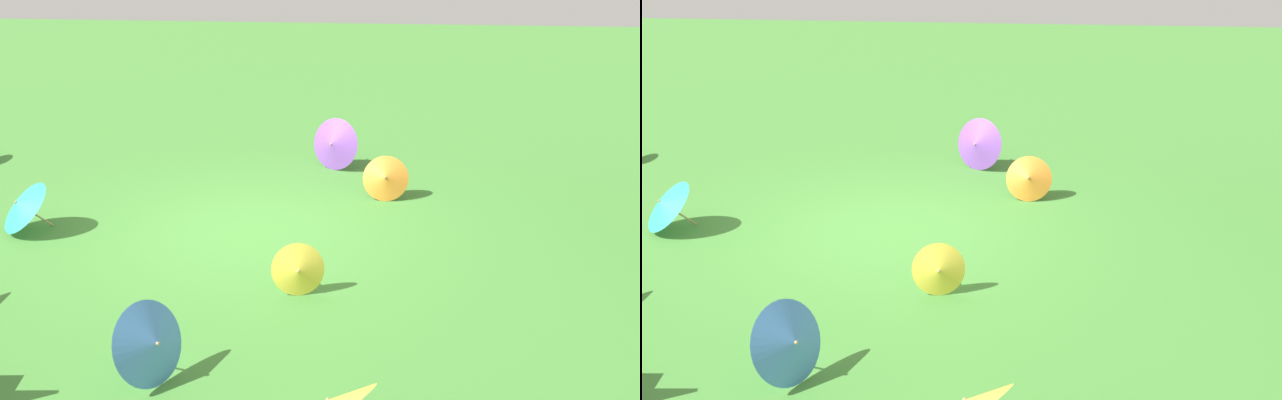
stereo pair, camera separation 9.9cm
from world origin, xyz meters
TOP-DOWN VIEW (x-y plane):
  - ground at (0.00, 0.00)m, footprint 40.00×40.00m
  - parasol_teal_0 at (3.04, 0.35)m, footprint 1.04×1.05m
  - parasol_yellow_0 at (-0.85, 1.76)m, footprint 0.64×0.51m
  - parasol_purple_0 at (-0.90, -2.69)m, footprint 0.92×0.86m
  - parasol_blue_1 at (0.25, 3.56)m, footprint 0.77×0.90m
  - parasol_orange_2 at (-1.79, -1.35)m, footprint 0.71×0.62m

SIDE VIEW (x-z plane):
  - ground at x=0.00m, z-range 0.00..0.00m
  - parasol_yellow_0 at x=-0.85m, z-range 0.00..0.61m
  - parasol_orange_2 at x=-1.79m, z-range 0.00..0.68m
  - parasol_teal_0 at x=3.04m, z-range 0.03..0.76m
  - parasol_blue_1 at x=0.25m, z-range 0.00..0.80m
  - parasol_purple_0 at x=-0.90m, z-range 0.00..0.87m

